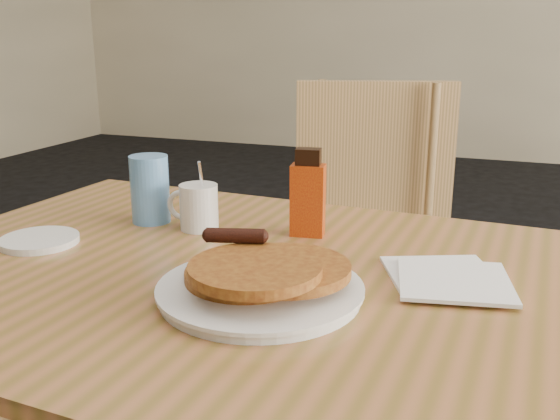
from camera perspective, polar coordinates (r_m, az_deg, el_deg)
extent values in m
cube|color=#9C6037|center=(1.01, -1.64, -6.78)|extent=(1.33, 0.93, 0.04)
cube|color=tan|center=(1.01, -1.63, -7.57)|extent=(1.38, 0.97, 0.02)
cube|color=tan|center=(1.69, 6.80, -6.34)|extent=(0.56, 0.56, 0.04)
cube|color=tan|center=(1.81, 8.61, 3.83)|extent=(0.44, 0.18, 0.49)
cylinder|color=tan|center=(1.70, -1.14, -15.57)|extent=(0.04, 0.04, 0.46)
cylinder|color=tan|center=(1.94, 13.17, -11.86)|extent=(0.04, 0.04, 0.46)
cylinder|color=silver|center=(0.91, -1.82, -7.45)|extent=(0.29, 0.29, 0.02)
cylinder|color=silver|center=(0.90, -1.82, -7.04)|extent=(0.30, 0.30, 0.01)
cylinder|color=#925D1E|center=(0.92, -2.96, -5.92)|extent=(0.19, 0.19, 0.01)
cylinder|color=#925D1E|center=(0.90, 0.49, -5.40)|extent=(0.19, 0.19, 0.01)
cylinder|color=#925D1E|center=(0.86, -2.30, -5.43)|extent=(0.19, 0.19, 0.01)
cylinder|color=black|center=(0.94, -4.12, -2.35)|extent=(0.09, 0.05, 0.02)
cylinder|color=silver|center=(1.21, -7.42, 0.27)|extent=(0.07, 0.07, 0.09)
torus|color=silver|center=(1.23, -9.02, 0.44)|extent=(0.06, 0.01, 0.06)
cylinder|color=black|center=(1.20, -7.48, 1.97)|extent=(0.07, 0.07, 0.01)
cylinder|color=silver|center=(1.20, -7.02, 1.64)|extent=(0.01, 0.05, 0.13)
cube|color=maroon|center=(1.16, 2.56, 0.90)|extent=(0.07, 0.05, 0.13)
cube|color=black|center=(1.14, 2.61, 4.89)|extent=(0.05, 0.04, 0.03)
cube|color=white|center=(1.01, 14.63, -5.81)|extent=(0.22, 0.22, 0.01)
cube|color=white|center=(0.98, 15.65, -6.25)|extent=(0.19, 0.19, 0.01)
cylinder|color=#568ECA|center=(1.27, -11.81, 1.88)|extent=(0.08, 0.08, 0.13)
cylinder|color=silver|center=(1.21, -21.13, -2.60)|extent=(0.15, 0.15, 0.01)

